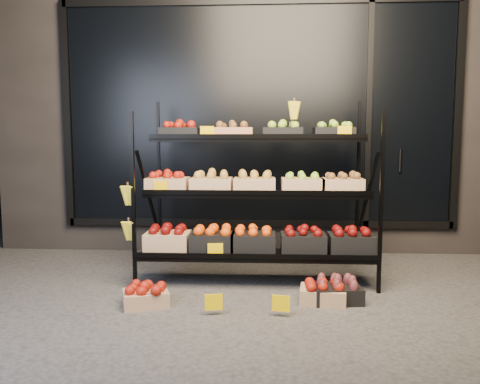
{
  "coord_description": "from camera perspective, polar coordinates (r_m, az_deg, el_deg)",
  "views": [
    {
      "loc": [
        0.07,
        -3.65,
        1.25
      ],
      "look_at": [
        -0.15,
        0.55,
        0.8
      ],
      "focal_mm": 35.0,
      "sensor_mm": 36.0,
      "label": 1
    }
  ],
  "objects": [
    {
      "name": "floor_crate_left",
      "position": [
        3.74,
        -11.43,
        -12.2
      ],
      "size": [
        0.4,
        0.35,
        0.18
      ],
      "rotation": [
        0.0,
        0.0,
        0.34
      ],
      "color": "tan",
      "rests_on": "ground"
    },
    {
      "name": "tag_floor_b",
      "position": [
        3.47,
        5.01,
        -14.0
      ],
      "size": [
        0.13,
        0.01,
        0.12
      ],
      "primitive_type": "cube",
      "color": "#ECB900",
      "rests_on": "ground"
    },
    {
      "name": "display_rack",
      "position": [
        4.28,
        1.85,
        -0.1
      ],
      "size": [
        2.18,
        1.02,
        1.75
      ],
      "color": "black",
      "rests_on": "ground"
    },
    {
      "name": "tag_floor_a",
      "position": [
        3.48,
        -3.22,
        -13.88
      ],
      "size": [
        0.13,
        0.01,
        0.12
      ],
      "primitive_type": "cube",
      "color": "#ECB900",
      "rests_on": "ground"
    },
    {
      "name": "floor_crate_right",
      "position": [
        3.83,
        11.67,
        -11.66
      ],
      "size": [
        0.4,
        0.32,
        0.19
      ],
      "rotation": [
        0.0,
        0.0,
        0.11
      ],
      "color": "black",
      "rests_on": "ground"
    },
    {
      "name": "building",
      "position": [
        6.26,
        2.37,
        10.67
      ],
      "size": [
        6.0,
        2.08,
        3.5
      ],
      "color": "#2D2826",
      "rests_on": "ground"
    },
    {
      "name": "floor_crate_midright",
      "position": [
        3.78,
        10.06,
        -11.9
      ],
      "size": [
        0.38,
        0.3,
        0.18
      ],
      "rotation": [
        0.0,
        0.0,
        -0.13
      ],
      "color": "tan",
      "rests_on": "ground"
    },
    {
      "name": "ground",
      "position": [
        3.86,
        1.82,
        -12.78
      ],
      "size": [
        24.0,
        24.0,
        0.0
      ],
      "primitive_type": "plane",
      "color": "#514F4C",
      "rests_on": "ground"
    }
  ]
}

